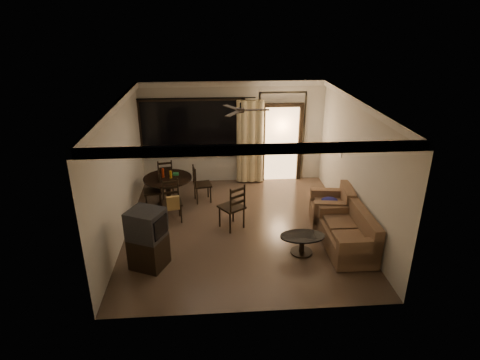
{
  "coord_description": "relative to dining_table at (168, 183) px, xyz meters",
  "views": [
    {
      "loc": [
        -0.6,
        -7.85,
        4.45
      ],
      "look_at": [
        0.01,
        0.2,
        1.06
      ],
      "focal_mm": 30.0,
      "sensor_mm": 36.0,
      "label": 1
    }
  ],
  "objects": [
    {
      "name": "dining_chair_south",
      "position": [
        0.16,
        -0.84,
        -0.27
      ],
      "size": [
        0.49,
        0.54,
        0.95
      ],
      "rotation": [
        0.0,
        0.0,
        0.19
      ],
      "color": "black",
      "rests_on": "ground"
    },
    {
      "name": "side_chair",
      "position": [
        1.5,
        -1.27,
        -0.26
      ],
      "size": [
        0.65,
        0.65,
        1.06
      ],
      "rotation": [
        0.0,
        0.0,
        3.75
      ],
      "color": "black",
      "rests_on": "ground"
    },
    {
      "name": "tv_cabinet",
      "position": [
        -0.14,
        -2.61,
        0.01
      ],
      "size": [
        0.78,
        0.75,
        1.16
      ],
      "rotation": [
        0.0,
        0.0,
        -0.43
      ],
      "color": "black",
      "rests_on": "ground"
    },
    {
      "name": "dining_table",
      "position": [
        0.0,
        0.0,
        0.0
      ],
      "size": [
        1.17,
        1.17,
        0.95
      ],
      "rotation": [
        0.0,
        0.0,
        0.19
      ],
      "color": "black",
      "rests_on": "ground"
    },
    {
      "name": "dining_chair_west",
      "position": [
        -0.35,
        -0.16,
        -0.3
      ],
      "size": [
        0.49,
        0.49,
        0.95
      ],
      "rotation": [
        0.0,
        0.0,
        -1.38
      ],
      "color": "black",
      "rests_on": "ground"
    },
    {
      "name": "dining_chair_east",
      "position": [
        0.82,
        0.16,
        -0.3
      ],
      "size": [
        0.49,
        0.49,
        0.95
      ],
      "rotation": [
        0.0,
        0.0,
        1.76
      ],
      "color": "black",
      "rests_on": "ground"
    },
    {
      "name": "room_shell",
      "position": [
        2.28,
        0.5,
        1.25
      ],
      "size": [
        5.5,
        6.7,
        5.5
      ],
      "color": "beige",
      "rests_on": "ground"
    },
    {
      "name": "ground",
      "position": [
        1.68,
        -1.27,
        -0.58
      ],
      "size": [
        5.5,
        5.5,
        0.0
      ],
      "primitive_type": "plane",
      "color": "#7F6651",
      "rests_on": "ground"
    },
    {
      "name": "armchair",
      "position": [
        3.79,
        -1.24,
        -0.22
      ],
      "size": [
        0.98,
        0.98,
        0.88
      ],
      "rotation": [
        0.0,
        0.0,
        -0.14
      ],
      "color": "#4E2F24",
      "rests_on": "ground"
    },
    {
      "name": "dining_chair_north",
      "position": [
        -0.15,
        0.77,
        -0.3
      ],
      "size": [
        0.49,
        0.49,
        0.95
      ],
      "rotation": [
        0.0,
        0.0,
        3.33
      ],
      "color": "black",
      "rests_on": "ground"
    },
    {
      "name": "sofa",
      "position": [
        3.79,
        -2.36,
        -0.25
      ],
      "size": [
        0.83,
        1.55,
        0.82
      ],
      "rotation": [
        0.0,
        0.0,
        -0.0
      ],
      "color": "#4E2F24",
      "rests_on": "ground"
    },
    {
      "name": "coffee_table",
      "position": [
        2.83,
        -2.39,
        -0.32
      ],
      "size": [
        0.9,
        0.54,
        0.39
      ],
      "rotation": [
        0.0,
        0.0,
        -0.01
      ],
      "color": "black",
      "rests_on": "ground"
    }
  ]
}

